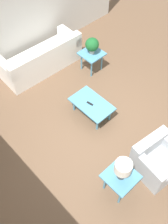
% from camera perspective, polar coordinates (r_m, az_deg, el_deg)
% --- Properties ---
extents(ground_plane, '(14.00, 14.00, 0.00)m').
position_cam_1_polar(ground_plane, '(6.04, 2.48, -2.87)').
color(ground_plane, brown).
extents(wall_right, '(0.12, 7.20, 2.70)m').
position_cam_1_polar(wall_right, '(6.98, -16.16, 19.08)').
color(wall_right, silver).
rests_on(wall_right, ground_plane).
extents(sofa, '(0.89, 2.21, 0.82)m').
position_cam_1_polar(sofa, '(7.18, -9.10, 11.16)').
color(sofa, white).
rests_on(sofa, ground_plane).
extents(armchair, '(0.89, 0.94, 0.74)m').
position_cam_1_polar(armchair, '(5.42, 15.54, -9.95)').
color(armchair, '#A8ADB2').
rests_on(armchair, ground_plane).
extents(coffee_table, '(0.98, 0.60, 0.40)m').
position_cam_1_polar(coffee_table, '(5.95, 1.69, 1.60)').
color(coffee_table, teal).
rests_on(coffee_table, ground_plane).
extents(side_table_plant, '(0.56, 0.56, 0.55)m').
position_cam_1_polar(side_table_plant, '(6.98, 1.70, 12.19)').
color(side_table_plant, teal).
rests_on(side_table_plant, ground_plane).
extents(side_table_lamp, '(0.56, 0.56, 0.55)m').
position_cam_1_polar(side_table_lamp, '(4.92, 7.93, -14.03)').
color(side_table_lamp, teal).
rests_on(side_table_lamp, ground_plane).
extents(potted_plant, '(0.35, 0.35, 0.44)m').
position_cam_1_polar(potted_plant, '(6.77, 1.77, 14.41)').
color(potted_plant, '#B2ADA3').
rests_on(potted_plant, side_table_plant).
extents(table_lamp, '(0.30, 0.30, 0.46)m').
position_cam_1_polar(table_lamp, '(4.58, 8.46, -12.08)').
color(table_lamp, '#333333').
rests_on(table_lamp, side_table_lamp).
extents(remote_control, '(0.16, 0.07, 0.02)m').
position_cam_1_polar(remote_control, '(5.90, 1.31, 1.87)').
color(remote_control, black).
rests_on(remote_control, coffee_table).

